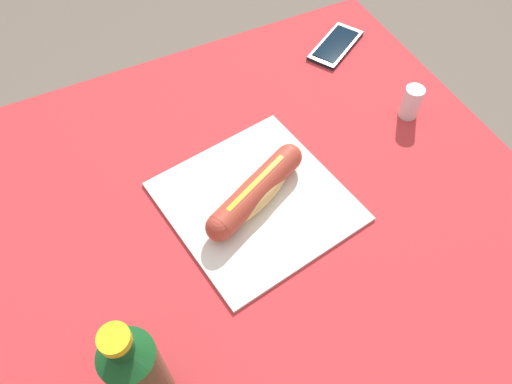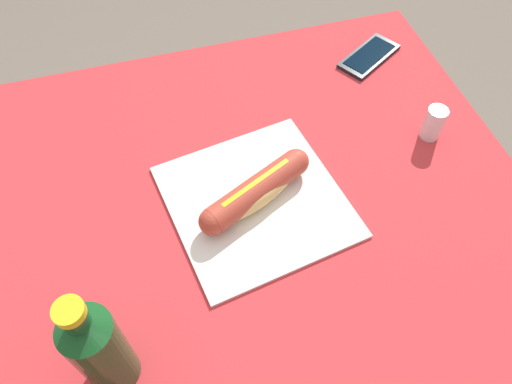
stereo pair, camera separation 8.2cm
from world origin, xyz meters
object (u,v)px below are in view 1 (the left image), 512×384
object	(u,v)px
cell_phone	(336,45)
soda_bottle	(138,373)
hot_dog	(256,191)
salt_shaker	(411,102)

from	to	relation	value
cell_phone	soda_bottle	world-z (taller)	soda_bottle
hot_dog	soda_bottle	world-z (taller)	soda_bottle
cell_phone	salt_shaker	world-z (taller)	salt_shaker
hot_dog	cell_phone	size ratio (longest dim) A/B	1.35
soda_bottle	cell_phone	bearing A→B (deg)	40.14
cell_phone	salt_shaker	size ratio (longest dim) A/B	2.37
hot_dog	salt_shaker	bearing A→B (deg)	8.75
hot_dog	soda_bottle	distance (m)	0.35
hot_dog	cell_phone	world-z (taller)	hot_dog
cell_phone	soda_bottle	distance (m)	0.79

